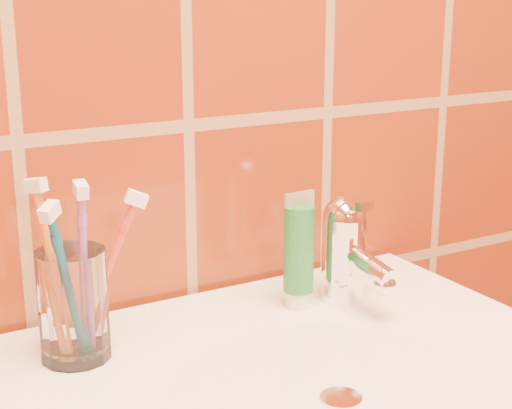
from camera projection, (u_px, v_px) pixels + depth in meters
glass_tumbler at (73, 305)px, 0.72m from camera, size 0.08×0.08×0.11m
toothpaste_tube at (299, 254)px, 0.84m from camera, size 0.04×0.03×0.13m
faucet at (346, 246)px, 0.86m from camera, size 0.05×0.11×0.12m
toothbrush_0 at (68, 286)px, 0.69m from camera, size 0.11×0.11×0.18m
toothbrush_1 at (106, 274)px, 0.73m from camera, size 0.12×0.11×0.16m
toothbrush_2 at (53, 272)px, 0.71m from camera, size 0.07×0.08×0.19m
toothbrush_3 at (84, 273)px, 0.71m from camera, size 0.03×0.08×0.19m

